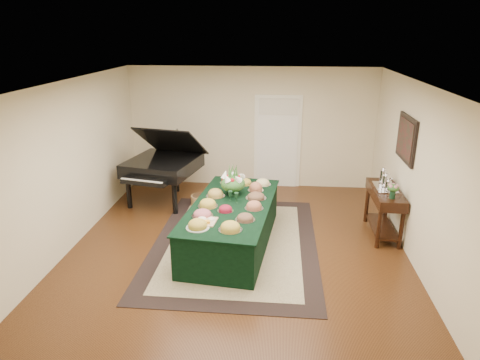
# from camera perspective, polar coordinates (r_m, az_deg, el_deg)

# --- Properties ---
(ground) EXTENTS (6.00, 6.00, 0.00)m
(ground) POSITION_cam_1_polar(r_m,az_deg,el_deg) (7.34, -0.22, -8.53)
(ground) COLOR black
(ground) RESTS_ON ground
(area_rug) EXTENTS (2.74, 3.84, 0.01)m
(area_rug) POSITION_cam_1_polar(r_m,az_deg,el_deg) (7.37, -0.65, -8.38)
(area_rug) COLOR black
(area_rug) RESTS_ON ground
(kitchen_doorway) EXTENTS (1.05, 0.07, 2.10)m
(kitchen_doorway) POSITION_cam_1_polar(r_m,az_deg,el_deg) (9.73, 5.01, 4.95)
(kitchen_doorway) COLOR white
(kitchen_doorway) RESTS_ON ground
(buffet_table) EXTENTS (1.53, 2.79, 0.74)m
(buffet_table) POSITION_cam_1_polar(r_m,az_deg,el_deg) (7.18, -1.08, -5.92)
(buffet_table) COLOR black
(buffet_table) RESTS_ON ground
(food_platters) EXTENTS (1.18, 2.27, 0.12)m
(food_platters) POSITION_cam_1_polar(r_m,az_deg,el_deg) (6.99, -1.06, -2.97)
(food_platters) COLOR silver
(food_platters) RESTS_ON buffet_table
(cutting_board) EXTENTS (0.36, 0.36, 0.10)m
(cutting_board) POSITION_cam_1_polar(r_m,az_deg,el_deg) (6.42, -4.64, -5.24)
(cutting_board) COLOR tan
(cutting_board) RESTS_ON buffet_table
(green_goblets) EXTENTS (0.19, 0.15, 0.18)m
(green_goblets) POSITION_cam_1_polar(r_m,az_deg,el_deg) (7.09, -0.89, -2.24)
(green_goblets) COLOR black
(green_goblets) RESTS_ON buffet_table
(floral_centerpiece) EXTENTS (0.44, 0.44, 0.44)m
(floral_centerpiece) POSITION_cam_1_polar(r_m,az_deg,el_deg) (7.33, -0.94, -0.09)
(floral_centerpiece) COLOR black
(floral_centerpiece) RESTS_ON buffet_table
(grand_piano) EXTENTS (1.67, 1.79, 1.64)m
(grand_piano) POSITION_cam_1_polar(r_m,az_deg,el_deg) (8.96, -10.25, 2.00)
(grand_piano) COLOR black
(grand_piano) RESTS_ON ground
(wicker_basket) EXTENTS (0.36, 0.36, 0.22)m
(wicker_basket) POSITION_cam_1_polar(r_m,az_deg,el_deg) (8.86, -5.40, -2.75)
(wicker_basket) COLOR olive
(wicker_basket) RESTS_ON ground
(mahogany_sideboard) EXTENTS (0.45, 1.24, 0.85)m
(mahogany_sideboard) POSITION_cam_1_polar(r_m,az_deg,el_deg) (7.82, 18.76, -2.52)
(mahogany_sideboard) COLOR black
(mahogany_sideboard) RESTS_ON ground
(tea_service) EXTENTS (0.34, 0.58, 0.30)m
(tea_service) POSITION_cam_1_polar(r_m,az_deg,el_deg) (7.83, 18.82, -0.08)
(tea_service) COLOR silver
(tea_service) RESTS_ON mahogany_sideboard
(pink_bouquet) EXTENTS (0.20, 0.20, 0.26)m
(pink_bouquet) POSITION_cam_1_polar(r_m,az_deg,el_deg) (7.32, 19.76, -1.07)
(pink_bouquet) COLOR black
(pink_bouquet) RESTS_ON mahogany_sideboard
(wall_painting) EXTENTS (0.05, 0.95, 0.75)m
(wall_painting) POSITION_cam_1_polar(r_m,az_deg,el_deg) (7.56, 21.28, 5.15)
(wall_painting) COLOR black
(wall_painting) RESTS_ON ground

